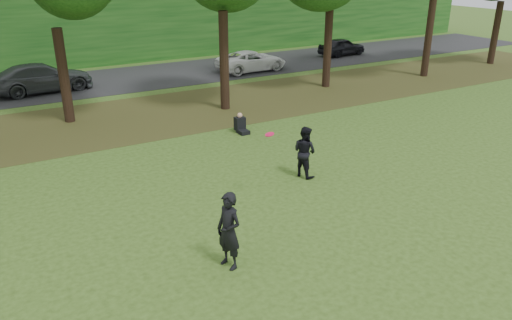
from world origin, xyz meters
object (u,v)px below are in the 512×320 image
Objects in this scene: player_right at (305,152)px; player_left at (229,231)px; frisbee at (270,134)px; seated_person at (241,125)px.

player_left is at bearing 112.40° from player_right.
player_right is at bearing 24.84° from frisbee.
seated_person is (0.27, 5.05, -0.56)m from player_right.
player_right is at bearing -93.30° from seated_person.
frisbee is at bearing 118.36° from player_left.
player_left is 2.31× the size of seated_person.
seated_person is at bearing 69.87° from frisbee.
frisbee is (2.69, 2.65, 1.12)m from player_left.
player_right is (4.60, 3.53, -0.09)m from player_left.
player_left is 1.10× the size of player_right.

